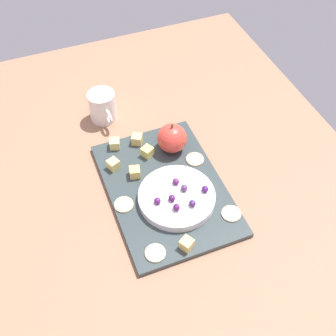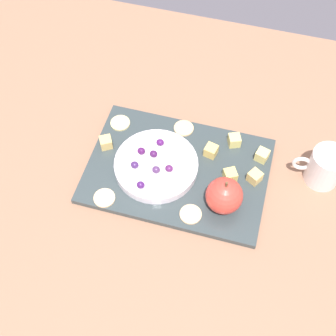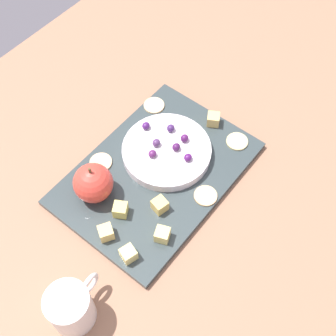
# 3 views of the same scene
# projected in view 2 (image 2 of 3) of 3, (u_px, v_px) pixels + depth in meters

# --- Properties ---
(table) EXTENTS (1.38, 1.00, 0.04)m
(table) POSITION_uv_depth(u_px,v_px,m) (164.00, 171.00, 1.02)
(table) COLOR #8F654C
(table) RESTS_ON ground
(platter) EXTENTS (0.38, 0.26, 0.01)m
(platter) POSITION_uv_depth(u_px,v_px,m) (178.00, 171.00, 0.99)
(platter) COLOR #323D3E
(platter) RESTS_ON table
(serving_dish) EXTENTS (0.18, 0.18, 0.02)m
(serving_dish) POSITION_uv_depth(u_px,v_px,m) (156.00, 165.00, 0.98)
(serving_dish) COLOR white
(serving_dish) RESTS_ON platter
(apple_whole) EXTENTS (0.07, 0.07, 0.07)m
(apple_whole) POSITION_uv_depth(u_px,v_px,m) (224.00, 196.00, 0.91)
(apple_whole) COLOR red
(apple_whole) RESTS_ON platter
(apple_stem) EXTENTS (0.01, 0.01, 0.01)m
(apple_stem) POSITION_uv_depth(u_px,v_px,m) (227.00, 184.00, 0.87)
(apple_stem) COLOR brown
(apple_stem) RESTS_ON apple_whole
(cheese_cube_0) EXTENTS (0.03, 0.03, 0.02)m
(cheese_cube_0) POSITION_uv_depth(u_px,v_px,m) (106.00, 142.00, 1.01)
(cheese_cube_0) COLOR #E9C36D
(cheese_cube_0) RESTS_ON platter
(cheese_cube_1) EXTENTS (0.03, 0.03, 0.02)m
(cheese_cube_1) POSITION_uv_depth(u_px,v_px,m) (255.00, 177.00, 0.96)
(cheese_cube_1) COLOR #EAC670
(cheese_cube_1) RESTS_ON platter
(cheese_cube_2) EXTENTS (0.03, 0.03, 0.02)m
(cheese_cube_2) POSITION_uv_depth(u_px,v_px,m) (234.00, 140.00, 1.01)
(cheese_cube_2) COLOR #E7D576
(cheese_cube_2) RESTS_ON platter
(cheese_cube_3) EXTENTS (0.03, 0.03, 0.02)m
(cheese_cube_3) POSITION_uv_depth(u_px,v_px,m) (262.00, 155.00, 0.99)
(cheese_cube_3) COLOR #E3D279
(cheese_cube_3) RESTS_ON platter
(cheese_cube_4) EXTENTS (0.03, 0.03, 0.02)m
(cheese_cube_4) POSITION_uv_depth(u_px,v_px,m) (211.00, 151.00, 1.00)
(cheese_cube_4) COLOR #F1CA67
(cheese_cube_4) RESTS_ON platter
(cheese_cube_5) EXTENTS (0.03, 0.03, 0.02)m
(cheese_cube_5) POSITION_uv_depth(u_px,v_px,m) (230.00, 174.00, 0.96)
(cheese_cube_5) COLOR #E2D167
(cheese_cube_5) RESTS_ON platter
(cracker_0) EXTENTS (0.04, 0.04, 0.00)m
(cracker_0) POSITION_uv_depth(u_px,v_px,m) (191.00, 214.00, 0.93)
(cracker_0) COLOR #E2B686
(cracker_0) RESTS_ON platter
(cracker_1) EXTENTS (0.04, 0.04, 0.00)m
(cracker_1) POSITION_uv_depth(u_px,v_px,m) (120.00, 123.00, 1.05)
(cracker_1) COLOR #D4C384
(cracker_1) RESTS_ON platter
(cracker_2) EXTENTS (0.04, 0.04, 0.00)m
(cracker_2) POSITION_uv_depth(u_px,v_px,m) (104.00, 198.00, 0.95)
(cracker_2) COLOR #E4BD8B
(cracker_2) RESTS_ON platter
(cracker_3) EXTENTS (0.04, 0.04, 0.00)m
(cracker_3) POSITION_uv_depth(u_px,v_px,m) (184.00, 128.00, 1.04)
(cracker_3) COLOR #E4B77F
(cracker_3) RESTS_ON platter
(grape_0) EXTENTS (0.02, 0.02, 0.02)m
(grape_0) POSITION_uv_depth(u_px,v_px,m) (141.00, 151.00, 0.98)
(grape_0) COLOR #4B1852
(grape_0) RESTS_ON serving_dish
(grape_1) EXTENTS (0.02, 0.02, 0.01)m
(grape_1) POSITION_uv_depth(u_px,v_px,m) (156.00, 170.00, 0.95)
(grape_1) COLOR #502F5E
(grape_1) RESTS_ON serving_dish
(grape_2) EXTENTS (0.02, 0.02, 0.01)m
(grape_2) POSITION_uv_depth(u_px,v_px,m) (141.00, 185.00, 0.93)
(grape_2) COLOR #441B5E
(grape_2) RESTS_ON serving_dish
(grape_3) EXTENTS (0.02, 0.02, 0.01)m
(grape_3) POSITION_uv_depth(u_px,v_px,m) (153.00, 155.00, 0.97)
(grape_3) COLOR #45194D
(grape_3) RESTS_ON serving_dish
(grape_4) EXTENTS (0.02, 0.02, 0.01)m
(grape_4) POSITION_uv_depth(u_px,v_px,m) (160.00, 142.00, 0.99)
(grape_4) COLOR #4D175C
(grape_4) RESTS_ON serving_dish
(grape_5) EXTENTS (0.02, 0.02, 0.01)m
(grape_5) POSITION_uv_depth(u_px,v_px,m) (135.00, 165.00, 0.96)
(grape_5) COLOR #40235A
(grape_5) RESTS_ON serving_dish
(grape_6) EXTENTS (0.02, 0.02, 0.01)m
(grape_6) POSITION_uv_depth(u_px,v_px,m) (169.00, 168.00, 0.96)
(grape_6) COLOR #562157
(grape_6) RESTS_ON serving_dish
(cup) EXTENTS (0.10, 0.07, 0.08)m
(cup) POSITION_uv_depth(u_px,v_px,m) (325.00, 167.00, 0.96)
(cup) COLOR white
(cup) RESTS_ON table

